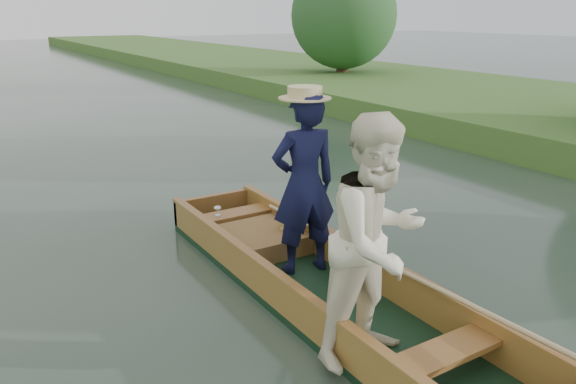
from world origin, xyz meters
TOP-DOWN VIEW (x-y plane):
  - ground at (0.00, 0.00)m, footprint 120.00×120.00m
  - trees_far at (1.05, 7.59)m, footprint 22.72×15.38m
  - punt at (-0.08, -0.31)m, footprint 1.32×5.00m

SIDE VIEW (x-z plane):
  - ground at x=0.00m, z-range 0.00..0.00m
  - punt at x=-0.08m, z-range -0.26..1.78m
  - trees_far at x=1.05m, z-range 0.19..4.74m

